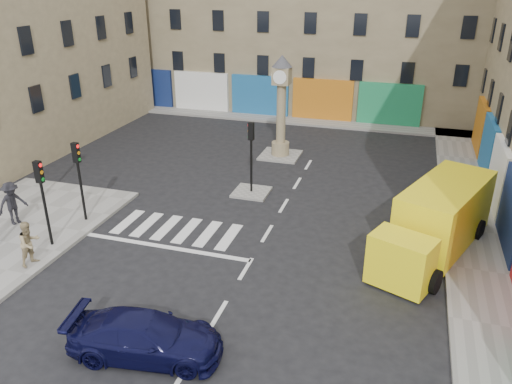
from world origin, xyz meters
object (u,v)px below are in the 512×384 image
at_px(yellow_van, 437,221).
at_px(clock_pillar, 281,100).
at_px(traffic_light_left_near, 42,190).
at_px(pedestrian_dark, 12,203).
at_px(traffic_light_left_far, 78,169).
at_px(traffic_light_island, 251,146).
at_px(navy_sedan, 146,336).
at_px(pedestrian_tan, 29,243).

bearing_deg(yellow_van, clock_pillar, 155.80).
height_order(traffic_light_left_near, pedestrian_dark, traffic_light_left_near).
distance_m(traffic_light_left_far, traffic_light_island, 8.30).
height_order(traffic_light_left_far, navy_sedan, traffic_light_left_far).
bearing_deg(navy_sedan, pedestrian_dark, 50.58).
xyz_separation_m(pedestrian_tan, pedestrian_dark, (-3.09, 2.63, 0.10)).
relative_size(navy_sedan, yellow_van, 0.59).
bearing_deg(navy_sedan, clock_pillar, -7.00).
distance_m(traffic_light_island, pedestrian_dark, 11.36).
relative_size(traffic_light_island, clock_pillar, 0.61).
bearing_deg(clock_pillar, navy_sedan, -88.03).
height_order(yellow_van, pedestrian_dark, yellow_van).
xyz_separation_m(navy_sedan, pedestrian_dark, (-9.72, 5.71, 0.49)).
bearing_deg(pedestrian_dark, pedestrian_tan, -108.96).
height_order(clock_pillar, navy_sedan, clock_pillar).
bearing_deg(traffic_light_left_near, pedestrian_tan, -78.70).
height_order(traffic_light_left_far, clock_pillar, clock_pillar).
bearing_deg(pedestrian_dark, traffic_light_island, -32.23).
bearing_deg(pedestrian_tan, yellow_van, -55.42).
xyz_separation_m(clock_pillar, pedestrian_dark, (-9.09, -12.67, -2.39)).
relative_size(traffic_light_left_near, yellow_van, 0.47).
distance_m(clock_pillar, navy_sedan, 18.61).
bearing_deg(pedestrian_tan, clock_pillar, -8.46).
xyz_separation_m(traffic_light_left_near, navy_sedan, (6.93, -4.58, -1.95)).
height_order(traffic_light_left_far, traffic_light_island, traffic_light_left_far).
relative_size(clock_pillar, pedestrian_tan, 3.37).
bearing_deg(clock_pillar, pedestrian_tan, -111.42).
bearing_deg(yellow_van, traffic_light_left_far, -150.39).
height_order(traffic_light_island, yellow_van, traffic_light_island).
xyz_separation_m(navy_sedan, yellow_van, (8.34, 9.02, 0.70)).
height_order(traffic_light_left_near, pedestrian_tan, traffic_light_left_near).
xyz_separation_m(traffic_light_island, pedestrian_tan, (-6.00, -9.30, -1.54)).
bearing_deg(traffic_light_island, yellow_van, -20.57).
relative_size(clock_pillar, yellow_van, 0.78).
xyz_separation_m(traffic_light_left_far, pedestrian_tan, (0.30, -3.90, -1.57)).
bearing_deg(navy_sedan, traffic_light_island, -6.05).
relative_size(navy_sedan, pedestrian_dark, 2.30).
distance_m(traffic_light_left_near, pedestrian_dark, 3.34).
relative_size(traffic_light_left_near, traffic_light_left_far, 1.00).
relative_size(traffic_light_island, navy_sedan, 0.80).
bearing_deg(traffic_light_left_far, clock_pillar, 61.06).
bearing_deg(yellow_van, navy_sedan, -110.74).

